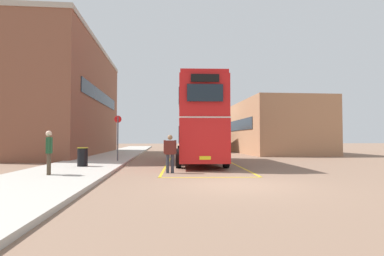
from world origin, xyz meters
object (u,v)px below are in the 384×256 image
Objects in this scene: double_decker_bus at (199,122)px; pedestrian_waiting_near at (49,149)px; litter_bin at (83,157)px; bus_stop_sign at (118,134)px; single_deck_bus at (204,137)px; pedestrian_boarding at (170,151)px.

double_decker_bus reaches higher than pedestrian_waiting_near.
bus_stop_sign is at bearing 71.57° from litter_bin.
bus_stop_sign is at bearing 175.02° from double_decker_bus.
double_decker_bus reaches higher than single_deck_bus.
pedestrian_waiting_near is (-4.61, -1.36, 0.14)m from pedestrian_boarding.
bus_stop_sign is (1.17, 3.52, 1.20)m from litter_bin.
double_decker_bus reaches higher than pedestrian_boarding.
single_deck_bus is 22.31m from litter_bin.
double_decker_bus is 5.91× the size of pedestrian_boarding.
single_deck_bus is 3.33× the size of bus_stop_sign.
bus_stop_sign is (1.52, 6.96, 0.71)m from pedestrian_waiting_near.
pedestrian_boarding reaches higher than litter_bin.
bus_stop_sign reaches higher than pedestrian_boarding.
pedestrian_waiting_near is 0.60× the size of bus_stop_sign.
pedestrian_boarding is at bearing 16.40° from pedestrian_waiting_near.
single_deck_bus is at bearing 66.69° from litter_bin.
litter_bin is (-4.26, 2.08, -0.36)m from pedestrian_boarding.
double_decker_bus is 9.31m from pedestrian_waiting_near.
pedestrian_waiting_near reaches higher than pedestrian_boarding.
single_deck_bus is 5.53× the size of pedestrian_boarding.
single_deck_bus is 25.61m from pedestrian_waiting_near.
single_deck_bus is at bearing 81.29° from double_decker_bus.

